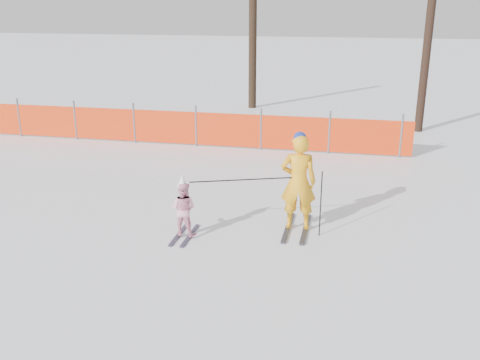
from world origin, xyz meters
TOP-DOWN VIEW (x-y plane):
  - ground at (0.00, 0.00)m, footprint 120.00×120.00m
  - adult at (1.08, 0.70)m, footprint 0.72×1.44m
  - child at (-0.96, -0.06)m, footprint 0.54×1.03m
  - ski_poles at (0.65, 0.39)m, footprint 2.39×0.69m
  - safety_fence at (-4.47, 6.36)m, footprint 16.37×0.06m
  - tree_trunks at (2.64, 11.25)m, footprint 10.18×3.31m

SIDE VIEW (x-z plane):
  - ground at x=0.00m, z-range 0.00..0.00m
  - child at x=-0.96m, z-range -0.05..1.17m
  - safety_fence at x=-4.47m, z-range -0.07..1.18m
  - ski_poles at x=0.65m, z-range 0.26..1.53m
  - adult at x=1.08m, z-range 0.00..1.94m
  - tree_trunks at x=2.64m, z-range -0.47..5.74m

